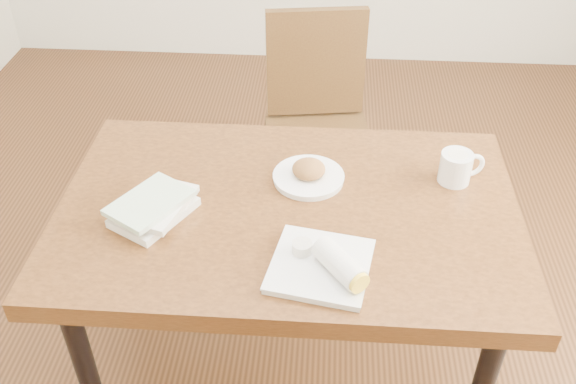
# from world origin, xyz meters

# --- Properties ---
(ground) EXTENTS (4.00, 5.00, 0.01)m
(ground) POSITION_xyz_m (0.00, 0.00, -0.01)
(ground) COLOR #472814
(ground) RESTS_ON ground
(table) EXTENTS (1.32, 0.85, 0.75)m
(table) POSITION_xyz_m (0.00, 0.00, 0.67)
(table) COLOR brown
(table) RESTS_ON ground
(chair_far) EXTENTS (0.48, 0.48, 0.95)m
(chair_far) POSITION_xyz_m (0.06, 0.84, 0.55)
(chair_far) COLOR #412D12
(chair_far) RESTS_ON ground
(plate_scone) EXTENTS (0.22, 0.22, 0.07)m
(plate_scone) POSITION_xyz_m (0.05, 0.13, 0.77)
(plate_scone) COLOR white
(plate_scone) RESTS_ON table
(coffee_mug) EXTENTS (0.14, 0.10, 0.10)m
(coffee_mug) POSITION_xyz_m (0.49, 0.16, 0.80)
(coffee_mug) COLOR white
(coffee_mug) RESTS_ON table
(plate_burrito) EXTENTS (0.29, 0.29, 0.08)m
(plate_burrito) POSITION_xyz_m (0.11, -0.26, 0.78)
(plate_burrito) COLOR white
(plate_burrito) RESTS_ON table
(book_stack) EXTENTS (0.25, 0.27, 0.06)m
(book_stack) POSITION_xyz_m (-0.37, -0.07, 0.78)
(book_stack) COLOR white
(book_stack) RESTS_ON table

